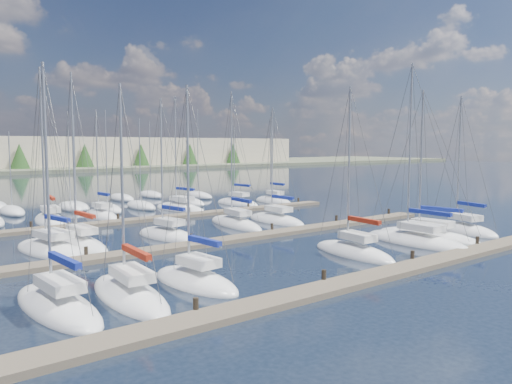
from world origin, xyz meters
TOP-DOWN VIEW (x-y plane):
  - ground at (0.00, 60.00)m, footprint 400.00×400.00m
  - dock_near at (0.00, 2.01)m, footprint 44.00×1.93m
  - dock_mid at (0.00, 16.01)m, footprint 44.00×1.93m
  - dock_far at (0.00, 30.01)m, footprint 44.00×1.93m
  - sailboat_j at (-4.13, 20.51)m, footprint 3.53×7.30m
  - sailboat_r at (18.76, 34.40)m, footprint 2.42×7.29m
  - sailboat_l at (8.32, 21.48)m, footprint 2.64×7.83m
  - sailboat_c at (-9.41, 7.26)m, footprint 3.10×6.89m
  - sailboat_i at (-10.93, 21.29)m, footprint 2.84×8.43m
  - sailboat_h at (-13.20, 20.61)m, footprint 4.60×8.60m
  - sailboat_q at (13.77, 35.55)m, footprint 3.36×7.31m
  - sailboat_k at (3.84, 22.06)m, footprint 3.30×8.90m
  - sailboat_b at (-13.27, 7.08)m, footprint 2.96×8.18m
  - sailboat_a at (-16.58, 7.51)m, footprint 3.02×8.47m
  - sailboat_n at (-9.28, 34.93)m, footprint 3.69×8.97m
  - sailboat_p at (5.42, 35.45)m, footprint 3.90×8.57m
  - sailboat_f at (12.21, 7.19)m, footprint 3.40×9.05m
  - sailboat_d at (2.99, 6.90)m, footprint 2.98×7.55m
  - sailboat_g at (17.51, 7.25)m, footprint 4.24×7.77m
  - sailboat_e at (9.91, 6.70)m, footprint 3.19×9.28m
  - sailboat_o at (-4.19, 34.95)m, footprint 2.72×6.34m
  - distant_boats at (-4.34, 43.76)m, footprint 36.93×20.75m

SIDE VIEW (x-z plane):
  - ground at x=0.00m, z-range 0.00..0.00m
  - dock_near at x=0.00m, z-range -0.40..0.70m
  - dock_mid at x=0.00m, z-range -0.40..0.70m
  - dock_far at x=0.00m, z-range -0.40..0.70m
  - sailboat_q at x=13.77m, z-range -5.09..5.43m
  - sailboat_b at x=-13.27m, z-range -5.46..5.81m
  - sailboat_h at x=-13.20m, z-range -6.66..7.01m
  - sailboat_l at x=8.32m, z-range -5.80..6.16m
  - sailboat_a at x=-16.58m, z-range -5.82..6.18m
  - sailboat_f at x=12.21m, z-range -6.15..6.50m
  - sailboat_e at x=9.91m, z-range -7.05..7.41m
  - sailboat_c at x=-9.41m, z-range -5.55..5.92m
  - sailboat_p at x=5.42m, z-range -6.81..7.18m
  - sailboat_j at x=-4.13m, z-range -5.83..6.20m
  - sailboat_g at x=17.51m, z-range -6.06..6.43m
  - sailboat_d at x=2.99m, z-range -5.94..6.32m
  - sailboat_k at x=3.84m, z-range -6.42..6.80m
  - sailboat_r at x=18.76m, z-range -5.83..6.22m
  - sailboat_i at x=-10.93m, z-range -6.62..7.00m
  - sailboat_o at x=-4.19m, z-range -5.78..6.17m
  - sailboat_n at x=-9.28m, z-range -7.58..7.97m
  - distant_boats at x=-4.34m, z-range -6.36..6.94m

